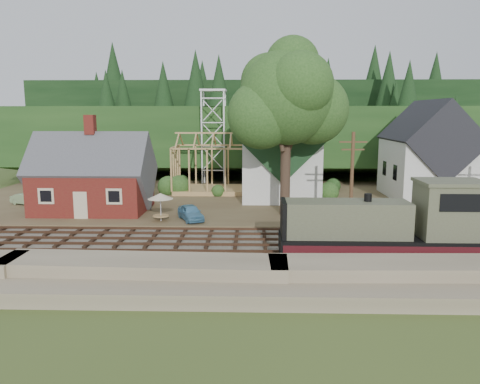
{
  "coord_description": "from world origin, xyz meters",
  "views": [
    {
      "loc": [
        -0.89,
        -32.16,
        9.43
      ],
      "look_at": [
        -2.0,
        6.0,
        3.0
      ],
      "focal_mm": 35.0,
      "sensor_mm": 36.0,
      "label": 1
    }
  ],
  "objects_px": {
    "car_red": "(465,193)",
    "patio_set": "(160,197)",
    "car_blue": "(191,212)",
    "locomotive": "(392,228)",
    "car_green": "(27,199)"
  },
  "relations": [
    {
      "from": "locomotive",
      "to": "patio_set",
      "type": "xyz_separation_m",
      "value": [
        -16.74,
        9.91,
        0.1
      ]
    },
    {
      "from": "car_blue",
      "to": "patio_set",
      "type": "bearing_deg",
      "value": 164.53
    },
    {
      "from": "car_blue",
      "to": "locomotive",
      "type": "bearing_deg",
      "value": -60.01
    },
    {
      "from": "car_red",
      "to": "patio_set",
      "type": "distance_m",
      "value": 33.54
    },
    {
      "from": "locomotive",
      "to": "car_blue",
      "type": "distance_m",
      "value": 17.6
    },
    {
      "from": "locomotive",
      "to": "car_red",
      "type": "height_order",
      "value": "locomotive"
    },
    {
      "from": "car_blue",
      "to": "car_red",
      "type": "distance_m",
      "value": 31.03
    },
    {
      "from": "locomotive",
      "to": "car_green",
      "type": "relative_size",
      "value": 3.72
    },
    {
      "from": "car_green",
      "to": "car_red",
      "type": "height_order",
      "value": "car_green"
    },
    {
      "from": "locomotive",
      "to": "car_red",
      "type": "bearing_deg",
      "value": 56.8
    },
    {
      "from": "locomotive",
      "to": "patio_set",
      "type": "relative_size",
      "value": 5.37
    },
    {
      "from": "car_green",
      "to": "car_red",
      "type": "distance_m",
      "value": 46.51
    },
    {
      "from": "locomotive",
      "to": "patio_set",
      "type": "bearing_deg",
      "value": 149.38
    },
    {
      "from": "car_red",
      "to": "car_green",
      "type": "bearing_deg",
      "value": 85.95
    },
    {
      "from": "car_blue",
      "to": "patio_set",
      "type": "height_order",
      "value": "patio_set"
    }
  ]
}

